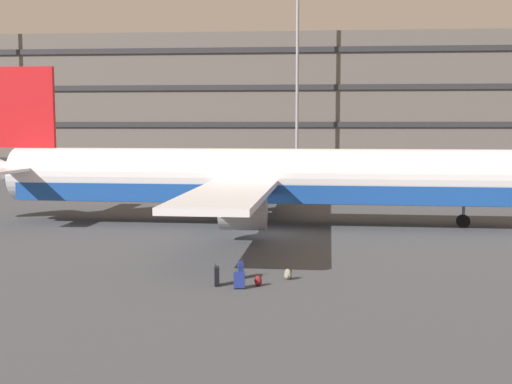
{
  "coord_description": "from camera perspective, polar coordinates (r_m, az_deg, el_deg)",
  "views": [
    {
      "loc": [
        2.36,
        -41.48,
        6.98
      ],
      "look_at": [
        -0.61,
        -2.88,
        3.0
      ],
      "focal_mm": 45.11,
      "sensor_mm": 36.0,
      "label": 1
    }
  ],
  "objects": [
    {
      "name": "backpack_scuffed",
      "position": [
        29.57,
        2.82,
        -7.31
      ],
      "size": [
        0.43,
        0.42,
        0.55
      ],
      "color": "gray",
      "rests_on": "ground_plane"
    },
    {
      "name": "airliner",
      "position": [
        45.64,
        0.12,
        1.17
      ],
      "size": [
        43.03,
        34.77,
        11.28
      ],
      "color": "silver",
      "rests_on": "ground_plane"
    },
    {
      "name": "suitcase_laid_flat",
      "position": [
        28.46,
        -3.51,
        -7.43
      ],
      "size": [
        0.29,
        0.49,
        0.97
      ],
      "color": "black",
      "rests_on": "ground_plane"
    },
    {
      "name": "suitcase_upright",
      "position": [
        29.79,
        -1.37,
        -6.89
      ],
      "size": [
        0.32,
        0.48,
        0.95
      ],
      "color": "navy",
      "rests_on": "ground_plane"
    },
    {
      "name": "light_mast_left",
      "position": [
        80.28,
        3.69,
        11.57
      ],
      "size": [
        1.8,
        0.5,
        26.42
      ],
      "color": "gray",
      "rests_on": "ground_plane"
    },
    {
      "name": "backpack_teal",
      "position": [
        28.4,
        0.18,
        -7.9
      ],
      "size": [
        0.38,
        0.35,
        0.51
      ],
      "color": "maroon",
      "rests_on": "ground_plane"
    },
    {
      "name": "ground_plane",
      "position": [
        42.13,
        1.13,
        -3.67
      ],
      "size": [
        600.0,
        600.0,
        0.0
      ],
      "primitive_type": "plane",
      "color": "#424449"
    },
    {
      "name": "terminal_structure",
      "position": [
        91.32,
        2.94,
        7.49
      ],
      "size": [
        173.98,
        14.35,
        19.15
      ],
      "color": "#605B56",
      "rests_on": "ground_plane"
    },
    {
      "name": "suitcase_orange",
      "position": [
        27.91,
        -1.49,
        -7.81
      ],
      "size": [
        0.49,
        0.28,
        0.91
      ],
      "color": "navy",
      "rests_on": "ground_plane"
    }
  ]
}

